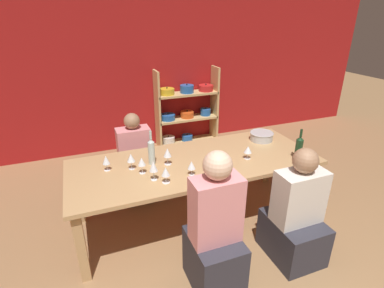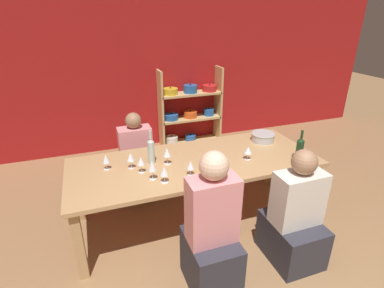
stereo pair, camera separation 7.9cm
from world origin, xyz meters
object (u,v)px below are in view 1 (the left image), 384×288
Objects in this scene: mixing_bowl at (262,136)px; wine_glass_white_b at (142,162)px; wine_bottle_green at (299,147)px; person_far_a at (136,164)px; wine_glass_empty_a at (153,166)px; wine_glass_white_e at (248,150)px; dining_table at (195,167)px; wine_glass_white_c at (191,165)px; person_near_a at (295,220)px; wine_bottle_dark at (151,151)px; wine_glass_empty_b at (167,153)px; person_near_b at (215,240)px; wine_glass_red_a at (131,158)px; shelf_unit at (186,112)px; wine_glass_white_d at (106,160)px; wine_glass_white_a at (166,172)px.

wine_glass_white_b reaches higher than mixing_bowl.
wine_glass_white_b is at bearing 169.60° from wine_bottle_green.
person_far_a is at bearing 156.99° from mixing_bowl.
wine_glass_empty_a is at bearing -163.01° from mixing_bowl.
person_far_a reaches higher than wine_glass_white_b.
mixing_bowl is 0.58m from wine_bottle_green.
dining_table is at bearing 164.02° from wine_glass_white_e.
wine_glass_white_c is 0.75× the size of wine_glass_empty_a.
wine_glass_white_c is at bearing -24.85° from wine_glass_white_b.
dining_table is 17.86× the size of wine_glass_white_c.
wine_bottle_dark is at bearing 139.24° from person_near_a.
wine_bottle_dark reaches higher than person_far_a.
wine_glass_white_e is (0.82, -0.18, -0.03)m from wine_glass_empty_b.
wine_glass_white_c is 1.08m from person_near_a.
person_near_b is at bearing -75.32° from wine_bottle_dark.
wine_glass_red_a reaches higher than wine_glass_white_e.
mixing_bowl is at bearing 96.99° from wine_bottle_green.
person_near_b is (-1.13, -1.10, -0.32)m from mixing_bowl.
mixing_bowl is 1.40m from wine_bottle_dark.
wine_bottle_dark is at bearing -118.96° from shelf_unit.
wine_bottle_green is 1.53m from wine_glass_empty_a.
wine_glass_red_a reaches higher than wine_glass_white_d.
wine_bottle_dark is at bearing 94.02° from person_far_a.
dining_table is 2.43× the size of person_far_a.
person_near_b is (0.11, -0.91, -0.40)m from wine_glass_empty_b.
person_near_b reaches higher than wine_glass_empty_a.
mixing_bowl is at bearing 10.44° from wine_glass_white_b.
dining_table is at bearing 78.30° from person_near_b.
wine_glass_white_e is (-0.42, -0.38, 0.05)m from mixing_bowl.
dining_table is at bearing -107.50° from shelf_unit.
wine_glass_white_e is (1.03, 0.07, -0.04)m from wine_glass_empty_a.
mixing_bowl is 0.79× the size of wine_bottle_dark.
wine_glass_white_c is 0.91× the size of wine_glass_white_d.
wine_bottle_dark is 0.21m from wine_glass_white_b.
person_near_a is (1.07, -0.54, -0.44)m from wine_glass_white_a.
mixing_bowl is at bearing 16.99° from wine_glass_empty_a.
wine_glass_white_a reaches higher than mixing_bowl.
person_near_b is (0.39, -0.82, -0.39)m from wine_glass_white_b.
wine_bottle_dark is 1.09m from person_near_b.
shelf_unit is 2.18m from dining_table.
wine_bottle_green reaches higher than person_far_a.
wine_glass_empty_a reaches higher than wine_glass_white_d.
wine_bottle_green reaches higher than wine_glass_white_b.
wine_bottle_green is 2.02× the size of wine_glass_white_b.
wine_glass_red_a is at bearing -174.37° from mixing_bowl.
wine_glass_white_d is 1.09× the size of wine_glass_white_e.
wine_bottle_dark is (-0.44, 0.10, 0.22)m from dining_table.
wine_glass_red_a is at bearing -123.03° from shelf_unit.
wine_glass_empty_a is 0.32m from wine_glass_red_a.
person_far_a is (0.09, 0.89, -0.48)m from wine_glass_white_b.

